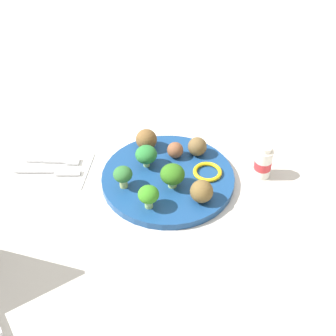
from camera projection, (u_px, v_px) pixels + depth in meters
The scene contains 15 objects.
ground_plane at pixel (168, 181), 0.95m from camera, with size 4.00×4.00×0.00m, color beige.
plate at pixel (168, 178), 0.94m from camera, with size 0.28×0.28×0.02m, color navy.
broccoli_floret_front_right at pixel (123, 175), 0.89m from camera, with size 0.04×0.04×0.05m.
broccoli_floret_front_left at pixel (146, 155), 0.94m from camera, with size 0.05×0.05×0.05m.
broccoli_floret_mid_left at pixel (172, 175), 0.89m from camera, with size 0.05×0.05×0.05m.
broccoli_floret_back_right at pixel (148, 195), 0.85m from camera, with size 0.04×0.04×0.05m.
meatball_front_left at pixel (175, 150), 0.97m from camera, with size 0.04×0.04×0.04m, color brown.
meatball_mid_right at pixel (146, 139), 0.99m from camera, with size 0.05×0.05×0.05m, color brown.
meatball_front_right at pixel (197, 147), 0.98m from camera, with size 0.04×0.04×0.04m, color brown.
meatball_back_right at pixel (202, 191), 0.87m from camera, with size 0.05×0.05×0.05m, color brown.
pepper_ring_mid_left at pixel (207, 172), 0.94m from camera, with size 0.06×0.06×0.01m, color yellow.
napkin at pixel (50, 167), 0.98m from camera, with size 0.17×0.12×0.01m, color white.
fork at pixel (56, 161), 0.99m from camera, with size 0.12×0.02×0.01m.
knife at pixel (51, 171), 0.96m from camera, with size 0.15×0.03×0.01m.
yogurt_bottle at pixel (263, 163), 0.94m from camera, with size 0.04×0.04×0.08m.
Camera 1 is at (0.06, -0.70, 0.64)m, focal length 47.63 mm.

